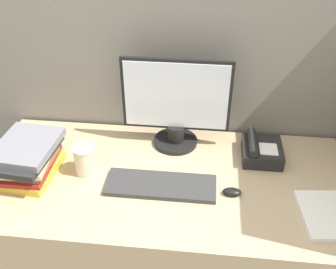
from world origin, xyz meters
TOP-DOWN VIEW (x-y plane):
  - cubicle_panel_rear at (0.00, 0.77)m, footprint 1.95×0.04m
  - desk at (0.00, 0.37)m, footprint 1.55×0.73m
  - monitor at (0.02, 0.62)m, footprint 0.48×0.20m
  - keyboard at (-0.01, 0.31)m, footprint 0.44×0.15m
  - mouse at (0.28, 0.30)m, footprint 0.07×0.04m
  - coffee_cup at (-0.33, 0.37)m, footprint 0.09×0.09m
  - book_stack at (-0.56, 0.33)m, footprint 0.25×0.32m
  - desk_telephone at (0.41, 0.55)m, footprint 0.17×0.19m
  - paper_pile at (0.63, 0.21)m, footprint 0.23×0.26m

SIDE VIEW (x-z plane):
  - desk at x=0.00m, z-range 0.00..0.76m
  - cubicle_panel_rear at x=0.00m, z-range 0.00..1.52m
  - keyboard at x=-0.01m, z-range 0.76..0.78m
  - paper_pile at x=0.63m, z-range 0.76..0.78m
  - mouse at x=0.28m, z-range 0.76..0.78m
  - desk_telephone at x=0.41m, z-range 0.75..0.85m
  - coffee_cup at x=-0.33m, z-range 0.76..0.89m
  - book_stack at x=-0.56m, z-range 0.76..0.92m
  - monitor at x=0.02m, z-range 0.74..1.16m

